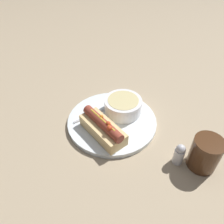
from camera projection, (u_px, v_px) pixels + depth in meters
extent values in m
plane|color=tan|center=(112.00, 123.00, 0.71)|extent=(4.00, 4.00, 0.00)
cylinder|color=white|center=(112.00, 121.00, 0.71)|extent=(0.29, 0.29, 0.01)
cube|color=#E5C17F|center=(103.00, 130.00, 0.65)|extent=(0.16, 0.08, 0.04)
cylinder|color=brown|center=(103.00, 123.00, 0.63)|extent=(0.16, 0.05, 0.03)
sphere|color=#C63F1E|center=(108.00, 124.00, 0.61)|extent=(0.01, 0.01, 0.01)
sphere|color=orange|center=(101.00, 117.00, 0.63)|extent=(0.01, 0.01, 0.01)
sphere|color=#C63F1E|center=(109.00, 128.00, 0.59)|extent=(0.02, 0.02, 0.02)
cylinder|color=gold|center=(102.00, 120.00, 0.62)|extent=(0.11, 0.02, 0.01)
cylinder|color=white|center=(124.00, 106.00, 0.71)|extent=(0.12, 0.12, 0.05)
cylinder|color=#D1C184|center=(124.00, 102.00, 0.70)|extent=(0.10, 0.10, 0.01)
cube|color=#B7B7BC|center=(91.00, 116.00, 0.72)|extent=(0.04, 0.12, 0.00)
ellipsoid|color=#B7B7BC|center=(112.00, 106.00, 0.75)|extent=(0.04, 0.05, 0.01)
cylinder|color=#4C2D19|center=(205.00, 153.00, 0.56)|extent=(0.08, 0.08, 0.09)
cylinder|color=silver|center=(178.00, 156.00, 0.59)|extent=(0.03, 0.03, 0.05)
sphere|color=silver|center=(181.00, 149.00, 0.57)|extent=(0.02, 0.02, 0.02)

